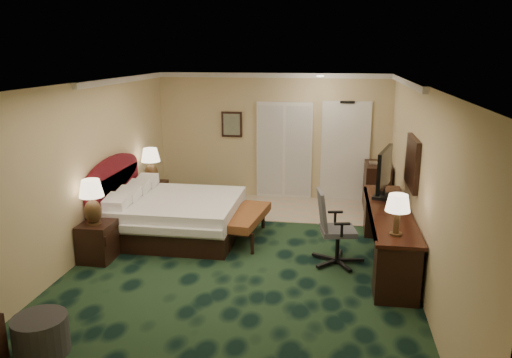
% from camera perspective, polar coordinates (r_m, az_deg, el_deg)
% --- Properties ---
extents(floor, '(5.00, 7.50, 0.00)m').
position_cam_1_polar(floor, '(7.66, -1.61, -9.87)').
color(floor, black).
rests_on(floor, ground).
extents(ceiling, '(5.00, 7.50, 0.00)m').
position_cam_1_polar(ceiling, '(6.99, -1.77, 10.73)').
color(ceiling, silver).
rests_on(ceiling, wall_back).
extents(wall_back, '(5.00, 0.00, 2.70)m').
position_cam_1_polar(wall_back, '(10.83, 1.96, 4.88)').
color(wall_back, '#D9BC83').
rests_on(wall_back, ground).
extents(wall_front, '(5.00, 0.00, 2.70)m').
position_cam_1_polar(wall_front, '(3.82, -12.39, -14.14)').
color(wall_front, '#D9BC83').
rests_on(wall_front, ground).
extents(wall_left, '(0.00, 7.50, 2.70)m').
position_cam_1_polar(wall_left, '(8.04, -19.49, 0.65)').
color(wall_left, '#D9BC83').
rests_on(wall_left, ground).
extents(wall_right, '(0.00, 7.50, 2.70)m').
position_cam_1_polar(wall_right, '(7.19, 18.30, -0.82)').
color(wall_right, '#D9BC83').
rests_on(wall_right, ground).
extents(crown_molding, '(5.00, 7.50, 0.10)m').
position_cam_1_polar(crown_molding, '(6.99, -1.77, 10.32)').
color(crown_molding, white).
rests_on(crown_molding, wall_back).
extents(tile_patch, '(3.20, 1.70, 0.01)m').
position_cam_1_polar(tile_patch, '(10.26, 6.32, -3.49)').
color(tile_patch, '#BCB69D').
rests_on(tile_patch, ground).
extents(headboard, '(0.12, 2.00, 1.40)m').
position_cam_1_polar(headboard, '(9.04, -15.86, -1.86)').
color(headboard, '#440B0D').
rests_on(headboard, ground).
extents(entry_door, '(1.02, 0.06, 2.18)m').
position_cam_1_polar(entry_door, '(10.78, 10.14, 2.99)').
color(entry_door, white).
rests_on(entry_door, ground).
extents(closet_doors, '(1.20, 0.06, 2.10)m').
position_cam_1_polar(closet_doors, '(10.82, 3.24, 3.24)').
color(closet_doors, '#B7B7B7').
rests_on(closet_doors, ground).
extents(wall_art, '(0.45, 0.06, 0.55)m').
position_cam_1_polar(wall_art, '(10.90, -2.78, 6.26)').
color(wall_art, slate).
rests_on(wall_art, wall_back).
extents(wall_mirror, '(0.05, 0.95, 0.75)m').
position_cam_1_polar(wall_mirror, '(7.71, 17.44, 1.79)').
color(wall_mirror, white).
rests_on(wall_mirror, wall_right).
extents(bed, '(2.10, 1.95, 0.67)m').
position_cam_1_polar(bed, '(8.86, -8.93, -4.28)').
color(bed, white).
rests_on(bed, ground).
extents(nightstand_near, '(0.48, 0.55, 0.60)m').
position_cam_1_polar(nightstand_near, '(8.13, -17.64, -6.83)').
color(nightstand_near, black).
rests_on(nightstand_near, ground).
extents(nightstand_far, '(0.48, 0.55, 0.60)m').
position_cam_1_polar(nightstand_far, '(10.25, -11.62, -2.01)').
color(nightstand_far, black).
rests_on(nightstand_far, ground).
extents(lamp_near, '(0.42, 0.42, 0.70)m').
position_cam_1_polar(lamp_near, '(7.91, -18.22, -2.51)').
color(lamp_near, black).
rests_on(lamp_near, nightstand_near).
extents(lamp_far, '(0.46, 0.46, 0.70)m').
position_cam_1_polar(lamp_far, '(10.06, -11.91, 1.50)').
color(lamp_far, black).
rests_on(lamp_far, nightstand_far).
extents(bed_bench, '(0.67, 1.48, 0.48)m').
position_cam_1_polar(bed_bench, '(8.57, -1.07, -5.39)').
color(bed_bench, brown).
rests_on(bed_bench, ground).
extents(ottoman, '(0.71, 0.71, 0.42)m').
position_cam_1_polar(ottoman, '(6.04, -23.38, -16.05)').
color(ottoman, '#313134').
rests_on(ottoman, ground).
extents(desk, '(0.62, 2.89, 0.83)m').
position_cam_1_polar(desk, '(7.89, 14.83, -6.35)').
color(desk, black).
rests_on(desk, ground).
extents(tv, '(0.35, 1.03, 0.81)m').
position_cam_1_polar(tv, '(8.27, 14.44, 0.61)').
color(tv, black).
rests_on(tv, desk).
extents(desk_lamp, '(0.35, 0.35, 0.56)m').
position_cam_1_polar(desk_lamp, '(6.66, 15.84, -3.94)').
color(desk_lamp, black).
rests_on(desk_lamp, desk).
extents(desk_chair, '(0.77, 0.74, 1.15)m').
position_cam_1_polar(desk_chair, '(7.64, 9.37, -5.49)').
color(desk_chair, '#404049').
rests_on(desk_chair, ground).
extents(minibar, '(0.50, 0.89, 0.94)m').
position_cam_1_polar(minibar, '(10.45, 13.62, -0.83)').
color(minibar, black).
rests_on(minibar, ground).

